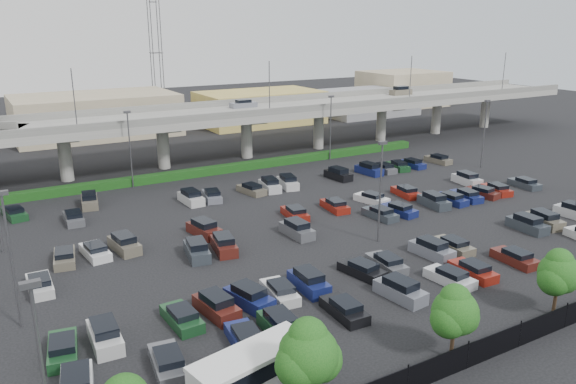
# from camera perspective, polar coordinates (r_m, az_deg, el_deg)

# --- Properties ---
(ground) EXTENTS (280.00, 280.00, 0.00)m
(ground) POSITION_cam_1_polar(r_m,az_deg,el_deg) (63.61, 4.57, -2.71)
(ground) COLOR black
(overpass) EXTENTS (150.00, 13.00, 15.80)m
(overpass) POSITION_cam_1_polar(r_m,az_deg,el_deg) (89.17, -7.31, 7.48)
(overpass) COLOR gray
(overpass) RESTS_ON ground
(hedge) EXTENTS (66.00, 1.60, 1.10)m
(hedge) POSITION_cam_1_polar(r_m,az_deg,el_deg) (84.27, -5.13, 2.54)
(hedge) COLOR #153910
(hedge) RESTS_ON ground
(fence) EXTENTS (70.00, 0.10, 2.00)m
(fence) POSITION_cam_1_polar(r_m,az_deg,el_deg) (45.17, 25.62, -11.66)
(fence) COLOR black
(fence) RESTS_ON ground
(tree_row) EXTENTS (65.07, 3.66, 5.94)m
(tree_row) POSITION_cam_1_polar(r_m,az_deg,el_deg) (45.37, 25.06, -7.79)
(tree_row) COLOR #332316
(tree_row) RESTS_ON ground
(shuttle_bus) EXTENTS (8.18, 4.18, 2.51)m
(shuttle_bus) POSITION_cam_1_polar(r_m,az_deg,el_deg) (35.22, -3.64, -17.44)
(shuttle_bus) COLOR white
(shuttle_bus) RESTS_ON ground
(parked_cars) EXTENTS (63.10, 41.65, 1.67)m
(parked_cars) POSITION_cam_1_polar(r_m,az_deg,el_deg) (60.04, 7.05, -3.35)
(parked_cars) COLOR silver
(parked_cars) RESTS_ON ground
(light_poles) EXTENTS (66.90, 48.38, 10.30)m
(light_poles) POSITION_cam_1_polar(r_m,az_deg,el_deg) (61.27, 0.46, 2.68)
(light_poles) COLOR #47474B
(light_poles) RESTS_ON ground
(distant_buildings) EXTENTS (138.00, 24.00, 9.00)m
(distant_buildings) POSITION_cam_1_polar(r_m,az_deg,el_deg) (121.64, -7.35, 8.40)
(distant_buildings) COLOR gray
(distant_buildings) RESTS_ON ground
(comm_tower) EXTENTS (2.40, 2.40, 30.00)m
(comm_tower) POSITION_cam_1_polar(r_m,az_deg,el_deg) (129.08, -13.27, 13.87)
(comm_tower) COLOR #47474B
(comm_tower) RESTS_ON ground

